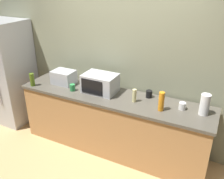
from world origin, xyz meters
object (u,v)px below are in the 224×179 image
Objects in this scene: toaster_oven at (64,77)px; paper_towel_roll at (205,105)px; bottle_dish_soap at (161,101)px; refrigerator at (8,73)px; bottle_olive_oil at (32,80)px; mug_black at (149,94)px; mug_green at (72,87)px; mug_white at (182,106)px; bottle_vinegar at (134,96)px; microwave at (100,83)px.

paper_towel_roll is at bearing -0.27° from toaster_oven.
toaster_oven is 1.26× the size of paper_towel_roll.
paper_towel_roll reaches higher than bottle_dish_soap.
refrigerator reaches higher than bottle_olive_oil.
mug_green is at bearing -164.55° from mug_black.
mug_green is (-1.33, -0.02, -0.07)m from bottle_dish_soap.
bottle_dish_soap reaches higher than mug_white.
bottle_vinegar is at bearing -172.85° from mug_white.
toaster_oven is 1.70× the size of bottle_olive_oil.
refrigerator is 2.54m from mug_black.
microwave is 5.12× the size of mug_white.
refrigerator is 3.75× the size of microwave.
refrigerator reaches higher than mug_white.
bottle_dish_soap is (0.95, -0.13, -0.01)m from microwave.
bottle_vinegar is at bearing -175.43° from paper_towel_roll.
bottle_vinegar is 0.26m from mug_black.
paper_towel_roll is at bearing 6.44° from bottle_olive_oil.
bottle_dish_soap is 0.29m from mug_white.
refrigerator reaches higher than mug_black.
refrigerator is 9.93× the size of bottle_vinegar.
bottle_olive_oil reaches higher than mug_white.
mug_white is at bearing 5.91° from mug_green.
bottle_dish_soap is 1.34m from mug_green.
microwave is at bearing 171.91° from bottle_dish_soap.
bottle_olive_oil is (-1.99, -0.14, -0.03)m from bottle_dish_soap.
microwave is at bearing 21.65° from mug_green.
refrigerator reaches higher than mug_green.
paper_towel_roll is at bearing 0.88° from refrigerator.
toaster_oven is 1.36× the size of bottle_dish_soap.
refrigerator is 19.21× the size of mug_white.
paper_towel_roll is (1.45, 0.00, 0.00)m from microwave.
refrigerator is 8.98× the size of bottle_olive_oil.
refrigerator is at bearing -175.61° from mug_black.
toaster_oven is (-0.66, 0.01, -0.03)m from microwave.
bottle_olive_oil is 1.79m from mug_black.
mug_white is at bearing 7.38° from bottle_olive_oil.
bottle_vinegar is at bearing 7.47° from bottle_olive_oil.
paper_towel_roll is 1.35× the size of bottle_olive_oil.
microwave reaches higher than bottle_vinegar.
toaster_oven reaches higher than mug_white.
paper_towel_roll is 1.08× the size of bottle_dish_soap.
bottle_vinegar is 1.94× the size of mug_white.
paper_towel_roll is 2.50m from bottle_olive_oil.
microwave is 0.72m from mug_black.
bottle_vinegar is at bearing 170.25° from bottle_dish_soap.
mug_green is (0.66, 0.13, -0.05)m from bottle_olive_oil.
toaster_oven reaches higher than bottle_olive_oil.
bottle_vinegar is 1.62m from bottle_olive_oil.
microwave is 1.45m from paper_towel_roll.
mug_green is at bearing -174.09° from mug_white.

